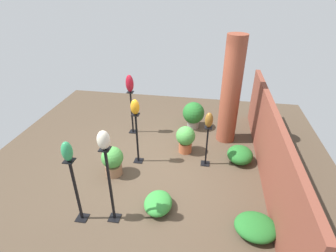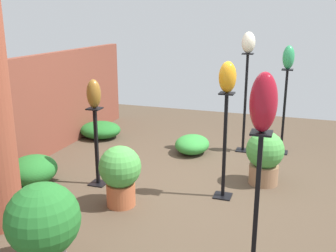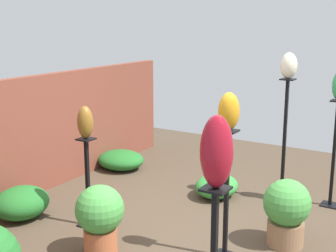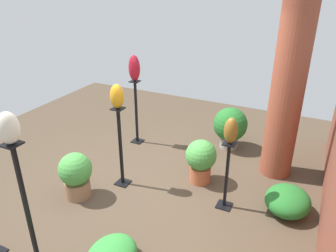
% 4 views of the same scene
% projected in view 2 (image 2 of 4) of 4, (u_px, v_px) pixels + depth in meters
% --- Properties ---
extents(ground_plane, '(8.00, 8.00, 0.00)m').
position_uv_depth(ground_plane, '(185.00, 187.00, 4.79)').
color(ground_plane, '#4C3D2D').
extents(brick_wall_back, '(5.60, 0.12, 1.50)m').
position_uv_depth(brick_wall_back, '(23.00, 113.00, 5.30)').
color(brick_wall_back, brown).
rests_on(brick_wall_back, ground).
extents(pedestal_bronze, '(0.20, 0.20, 0.97)m').
position_uv_depth(pedestal_bronze, '(97.00, 151.00, 4.77)').
color(pedestal_bronze, black).
rests_on(pedestal_bronze, ground).
extents(pedestal_jade, '(0.20, 0.20, 1.28)m').
position_uv_depth(pedestal_jade, '(284.00, 115.00, 5.85)').
color(pedestal_jade, black).
rests_on(pedestal_jade, ground).
extents(pedestal_amber, '(0.20, 0.20, 1.22)m').
position_uv_depth(pedestal_amber, '(224.00, 151.00, 4.40)').
color(pedestal_amber, black).
rests_on(pedestal_amber, ground).
extents(pedestal_ivory, '(0.20, 0.20, 1.49)m').
position_uv_depth(pedestal_ivory, '(245.00, 107.00, 5.91)').
color(pedestal_ivory, black).
rests_on(pedestal_ivory, ground).
extents(pedestal_ruby, '(0.20, 0.20, 1.19)m').
position_uv_depth(pedestal_ruby, '(256.00, 210.00, 3.09)').
color(pedestal_ruby, black).
rests_on(pedestal_ruby, ground).
extents(art_vase_bronze, '(0.16, 0.17, 0.34)m').
position_uv_depth(art_vase_bronze, '(94.00, 94.00, 4.58)').
color(art_vase_bronze, brown).
rests_on(art_vase_bronze, pedestal_bronze).
extents(art_vase_jade, '(0.18, 0.17, 0.34)m').
position_uv_depth(art_vase_jade, '(289.00, 57.00, 5.62)').
color(art_vase_jade, '#2D9356').
rests_on(art_vase_jade, pedestal_jade).
extents(art_vase_amber, '(0.19, 0.19, 0.34)m').
position_uv_depth(art_vase_amber, '(228.00, 77.00, 4.17)').
color(art_vase_amber, orange).
rests_on(art_vase_amber, pedestal_amber).
extents(art_vase_ivory, '(0.20, 0.20, 0.31)m').
position_uv_depth(art_vase_ivory, '(248.00, 42.00, 5.65)').
color(art_vase_ivory, beige).
rests_on(art_vase_ivory, pedestal_ivory).
extents(art_vase_ruby, '(0.19, 0.20, 0.45)m').
position_uv_depth(art_vase_ruby, '(263.00, 102.00, 2.86)').
color(art_vase_ruby, maroon).
rests_on(art_vase_ruby, pedestal_ruby).
extents(potted_plant_mid_right, '(0.46, 0.46, 0.67)m').
position_uv_depth(potted_plant_mid_right, '(265.00, 156.00, 4.81)').
color(potted_plant_mid_right, '#936B4C').
rests_on(potted_plant_mid_right, ground).
extents(potted_plant_front_right, '(0.46, 0.46, 0.68)m').
position_uv_depth(potted_plant_front_right, '(120.00, 173.00, 4.25)').
color(potted_plant_front_right, '#B25B38').
rests_on(potted_plant_front_right, ground).
extents(potted_plant_back_center, '(0.60, 0.60, 0.76)m').
position_uv_depth(potted_plant_back_center, '(43.00, 223.00, 3.14)').
color(potted_plant_back_center, gray).
rests_on(potted_plant_back_center, ground).
extents(foliage_bed_east, '(0.62, 0.70, 0.28)m').
position_uv_depth(foliage_bed_east, '(100.00, 130.00, 6.71)').
color(foliage_bed_east, '#236B28').
rests_on(foliage_bed_east, ground).
extents(foliage_bed_west, '(0.62, 0.51, 0.27)m').
position_uv_depth(foliage_bed_west, '(192.00, 144.00, 5.96)').
color(foliage_bed_west, '#338C38').
rests_on(foliage_bed_west, ground).
extents(foliage_bed_center, '(0.64, 0.58, 0.35)m').
position_uv_depth(foliage_bed_center, '(33.00, 170.00, 4.86)').
color(foliage_bed_center, '#236B28').
rests_on(foliage_bed_center, ground).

